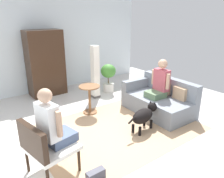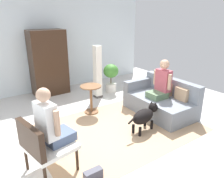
# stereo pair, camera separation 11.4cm
# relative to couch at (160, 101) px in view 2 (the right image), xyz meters

# --- Properties ---
(ground_plane) EXTENTS (7.54, 7.54, 0.00)m
(ground_plane) POSITION_rel_couch_xyz_m (-1.31, -0.06, -0.28)
(ground_plane) COLOR beige
(back_wall) EXTENTS (6.17, 0.12, 2.87)m
(back_wall) POSITION_rel_couch_xyz_m (-1.31, 3.14, 1.15)
(back_wall) COLOR silver
(back_wall) RESTS_ON ground
(area_rug) EXTENTS (3.19, 2.32, 0.01)m
(area_rug) POSITION_rel_couch_xyz_m (-1.31, -0.09, -0.28)
(area_rug) COLOR tan
(area_rug) RESTS_ON ground
(couch) EXTENTS (0.98, 1.64, 0.79)m
(couch) POSITION_rel_couch_xyz_m (0.00, 0.00, 0.00)
(couch) COLOR slate
(couch) RESTS_ON ground
(armchair) EXTENTS (0.74, 0.76, 0.87)m
(armchair) POSITION_rel_couch_xyz_m (-2.97, -0.54, 0.22)
(armchair) COLOR black
(armchair) RESTS_ON ground
(person_on_couch) EXTENTS (0.48, 0.52, 0.87)m
(person_on_couch) POSITION_rel_couch_xyz_m (-0.04, -0.03, 0.47)
(person_on_couch) COLOR #597554
(person_on_armchair) EXTENTS (0.53, 0.51, 0.88)m
(person_on_armchair) POSITION_rel_couch_xyz_m (-2.81, -0.51, 0.50)
(person_on_armchair) COLOR #485877
(round_end_table) EXTENTS (0.49, 0.49, 0.67)m
(round_end_table) POSITION_rel_couch_xyz_m (-1.36, 0.90, 0.12)
(round_end_table) COLOR brown
(round_end_table) RESTS_ON ground
(dog) EXTENTS (0.87, 0.38, 0.53)m
(dog) POSITION_rel_couch_xyz_m (-0.90, -0.43, 0.04)
(dog) COLOR black
(dog) RESTS_ON ground
(potted_plant) EXTENTS (0.44, 0.44, 0.84)m
(potted_plant) POSITION_rel_couch_xyz_m (-0.16, 1.83, 0.22)
(potted_plant) COLOR beige
(potted_plant) RESTS_ON ground
(column_lamp) EXTENTS (0.20, 0.20, 1.44)m
(column_lamp) POSITION_rel_couch_xyz_m (-0.72, 1.66, 0.43)
(column_lamp) COLOR #4C4742
(column_lamp) RESTS_ON ground
(armoire_cabinet) EXTENTS (0.97, 0.56, 1.82)m
(armoire_cabinet) POSITION_rel_couch_xyz_m (-1.68, 2.73, 0.63)
(armoire_cabinet) COLOR #382316
(armoire_cabinet) RESTS_ON ground
(handbag) EXTENTS (0.27, 0.11, 0.16)m
(handbag) POSITION_rel_couch_xyz_m (-2.45, -1.06, -0.20)
(handbag) COLOR #3F3F4C
(handbag) RESTS_ON ground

